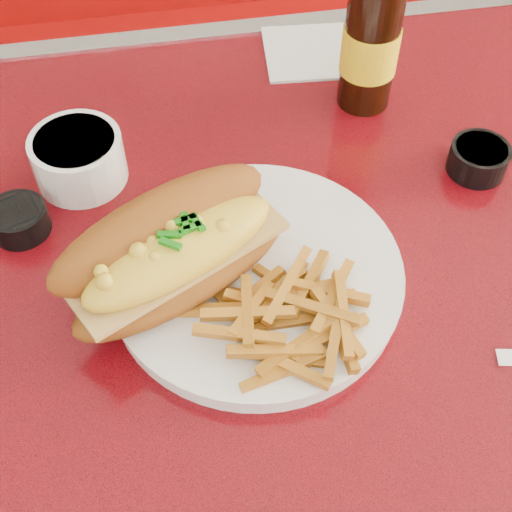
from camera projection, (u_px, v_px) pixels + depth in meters
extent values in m
cube|color=red|center=(243.00, 296.00, 0.68)|extent=(1.20, 0.80, 0.04)
cube|color=silver|center=(191.00, 47.00, 0.92)|extent=(1.22, 0.03, 0.04)
cylinder|color=silver|center=(247.00, 455.00, 0.98)|extent=(0.09, 0.09, 0.72)
cube|color=#9F0B0A|center=(187.00, 147.00, 1.57)|extent=(1.20, 0.50, 0.45)
cylinder|color=white|center=(256.00, 277.00, 0.66)|extent=(0.35, 0.35, 0.02)
cylinder|color=white|center=(256.00, 270.00, 0.65)|extent=(0.35, 0.35, 0.00)
ellipsoid|color=#8F4D17|center=(183.00, 272.00, 0.62)|extent=(0.22, 0.16, 0.04)
cube|color=tan|center=(181.00, 260.00, 0.61)|extent=(0.20, 0.14, 0.01)
ellipsoid|color=yellow|center=(180.00, 251.00, 0.60)|extent=(0.19, 0.14, 0.04)
ellipsoid|color=#8F4D17|center=(161.00, 228.00, 0.61)|extent=(0.23, 0.17, 0.08)
cube|color=silver|center=(219.00, 324.00, 0.61)|extent=(0.01, 0.14, 0.00)
cube|color=silver|center=(204.00, 251.00, 0.66)|extent=(0.02, 0.03, 0.00)
cylinder|color=white|center=(79.00, 159.00, 0.73)|extent=(0.10, 0.10, 0.05)
cylinder|color=black|center=(74.00, 142.00, 0.71)|extent=(0.09, 0.09, 0.01)
cylinder|color=black|center=(19.00, 220.00, 0.69)|extent=(0.06, 0.06, 0.03)
cylinder|color=#D0734B|center=(16.00, 212.00, 0.68)|extent=(0.05, 0.05, 0.01)
cylinder|color=black|center=(478.00, 159.00, 0.74)|extent=(0.08, 0.08, 0.03)
cylinder|color=#D0734B|center=(481.00, 150.00, 0.73)|extent=(0.07, 0.07, 0.01)
cylinder|color=black|center=(371.00, 43.00, 0.76)|extent=(0.07, 0.07, 0.15)
cylinder|color=yellow|center=(370.00, 49.00, 0.77)|extent=(0.07, 0.07, 0.05)
cube|color=silver|center=(310.00, 52.00, 0.88)|extent=(0.12, 0.12, 0.00)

